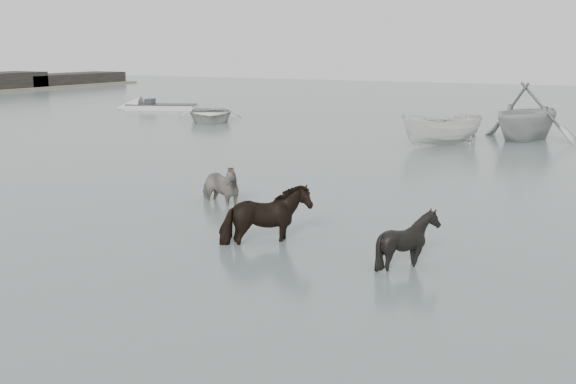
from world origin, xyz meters
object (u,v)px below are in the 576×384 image
object	(u,v)px
pony_pinto	(218,176)
pony_dark	(266,207)
pony_black	(408,234)
rowboat_lead	(210,112)

from	to	relation	value
pony_pinto	pony_dark	distance (m)	4.46
pony_pinto	pony_black	bearing A→B (deg)	-97.37
pony_pinto	pony_dark	xyz separation A→B (m)	(3.23, -3.08, 0.07)
pony_dark	pony_pinto	bearing A→B (deg)	66.81
pony_dark	pony_black	distance (m)	3.29
pony_dark	rowboat_lead	bearing A→B (deg)	56.35
pony_dark	rowboat_lead	world-z (taller)	pony_dark
pony_pinto	rowboat_lead	size ratio (longest dim) A/B	0.35
pony_pinto	rowboat_lead	bearing A→B (deg)	52.83
pony_black	rowboat_lead	size ratio (longest dim) A/B	0.26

